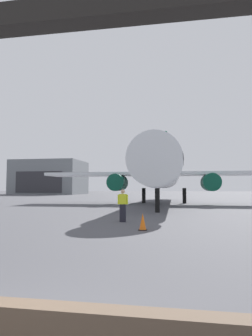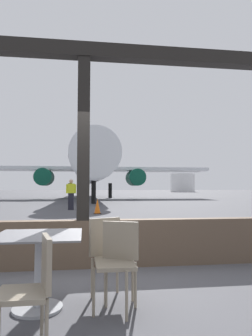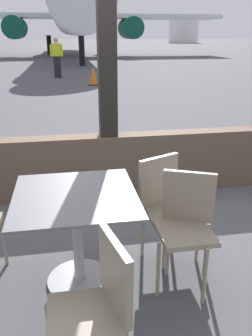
# 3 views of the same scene
# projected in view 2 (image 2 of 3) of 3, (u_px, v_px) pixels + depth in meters

# --- Properties ---
(ground_plane) EXTENTS (220.00, 220.00, 0.00)m
(ground_plane) POSITION_uv_depth(u_px,v_px,m) (84.00, 196.00, 44.42)
(ground_plane) COLOR #4C4C51
(window_frame) EXTENTS (7.87, 0.24, 3.67)m
(window_frame) POSITION_uv_depth(u_px,v_px,m) (83.00, 189.00, 4.95)
(window_frame) COLOR brown
(window_frame) RESTS_ON ground
(dining_table) EXTENTS (0.90, 0.90, 0.78)m
(dining_table) POSITION_uv_depth(u_px,v_px,m) (38.00, 262.00, 3.22)
(dining_table) COLOR slate
(dining_table) RESTS_ON ground
(cafe_chair_window_left) EXTENTS (0.51, 0.51, 0.91)m
(cafe_chair_window_left) POSITION_uv_depth(u_px,v_px,m) (109.00, 250.00, 3.58)
(cafe_chair_window_left) COLOR gray
(cafe_chair_window_left) RESTS_ON ground
(cafe_chair_window_right) EXTENTS (0.50, 0.50, 0.90)m
(cafe_chair_window_right) POSITION_uv_depth(u_px,v_px,m) (118.00, 256.00, 3.23)
(cafe_chair_window_right) COLOR gray
(cafe_chair_window_right) RESTS_ON ground
(cafe_chair_aisle_right) EXTENTS (0.46, 0.46, 0.88)m
(cafe_chair_aisle_right) POSITION_uv_depth(u_px,v_px,m) (33.00, 282.00, 2.41)
(cafe_chair_aisle_right) COLOR gray
(cafe_chair_aisle_right) RESTS_ON ground
(airplane) EXTENTS (27.51, 31.01, 10.65)m
(airplane) POSITION_uv_depth(u_px,v_px,m) (91.00, 167.00, 35.62)
(airplane) COLOR silver
(airplane) RESTS_ON ground
(ground_crew_worker) EXTENTS (0.57, 0.22, 1.74)m
(ground_crew_worker) POSITION_uv_depth(u_px,v_px,m) (71.00, 194.00, 17.50)
(ground_crew_worker) COLOR black
(ground_crew_worker) RESTS_ON ground
(traffic_cone) EXTENTS (0.36, 0.36, 0.73)m
(traffic_cone) POSITION_uv_depth(u_px,v_px,m) (97.00, 207.00, 14.84)
(traffic_cone) COLOR orange
(traffic_cone) RESTS_ON ground
(fuel_storage_tank) EXTENTS (7.07, 7.07, 5.35)m
(fuel_storage_tank) POSITION_uv_depth(u_px,v_px,m) (183.00, 183.00, 90.17)
(fuel_storage_tank) COLOR white
(fuel_storage_tank) RESTS_ON ground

